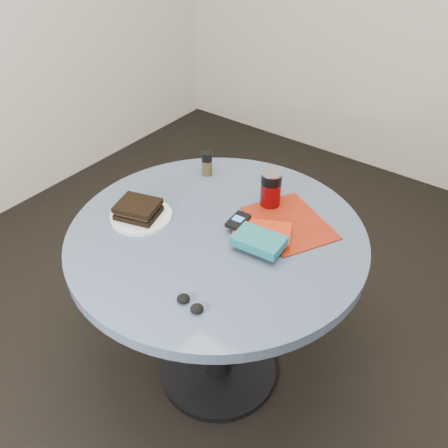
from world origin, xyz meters
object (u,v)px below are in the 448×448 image
Objects in this scene: sandwich at (138,209)px; pepper_grinder at (207,163)px; soda_can at (271,189)px; novel at (259,241)px; mp3_player at (238,221)px; headphones at (190,304)px; table at (217,269)px; magazine at (289,223)px; red_book at (262,233)px; plate at (141,216)px.

sandwich is 0.37m from pepper_grinder.
novel is (0.11, -0.23, -0.03)m from soda_can.
headphones is (0.10, -0.37, -0.02)m from mp3_player.
table is 3.35× the size of magazine.
magazine is 1.90× the size of novel.
magazine is at bearing -10.97° from pepper_grinder.
novel reaches higher than red_book.
headphones is (-0.02, -0.50, 0.01)m from magazine.
red_book is at bearing 109.91° from novel.
pepper_grinder is 1.01× the size of mp3_player.
plate is 1.36× the size of novel.
soda_can is (0.32, 0.34, 0.03)m from sandwich.
mp3_player is at bearing 28.06° from sandwich.
mp3_player is at bearing 59.16° from table.
pepper_grinder is 0.43m from magazine.
magazine is (0.11, -0.05, -0.07)m from soda_can.
table is 0.35m from sandwich.
soda_can is at bearing 109.55° from novel.
headphones is (0.09, -0.55, -0.06)m from soda_can.
soda_can reaches higher than plate.
mp3_player is at bearing 150.10° from novel.
table is at bearing 178.66° from novel.
novel reaches higher than headphones.
magazine is at bearing 48.53° from table.
headphones is (0.40, -0.58, -0.04)m from pepper_grinder.
red_book is (0.13, 0.08, 0.18)m from table.
plate is 0.03m from sandwich.
novel is 1.65× the size of mp3_player.
soda_can reaches higher than red_book.
sandwich is 0.44m from novel.
soda_can is 0.19m from red_book.
table is at bearing -176.15° from red_book.
table is 0.32m from plate.
plate is 0.71× the size of magazine.
plate is at bearing -118.67° from magazine.
table is 10.33× the size of headphones.
soda_can reaches higher than magazine.
magazine is at bearing 33.22° from plate.
sandwich is 0.52m from magazine.
pepper_grinder is at bearing 89.19° from plate.
magazine is 1.59× the size of red_book.
sandwich reaches higher than mp3_player.
mp3_player is at bearing 159.66° from red_book.
pepper_grinder reaches higher than headphones.
red_book is (0.38, -0.19, -0.04)m from pepper_grinder.
plate is 0.42m from red_book.
red_book is 0.08m from novel.
pepper_grinder is at bearing 88.49° from sandwich.
headphones is (0.01, -0.38, -0.00)m from red_book.
plate is 0.46m from soda_can.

